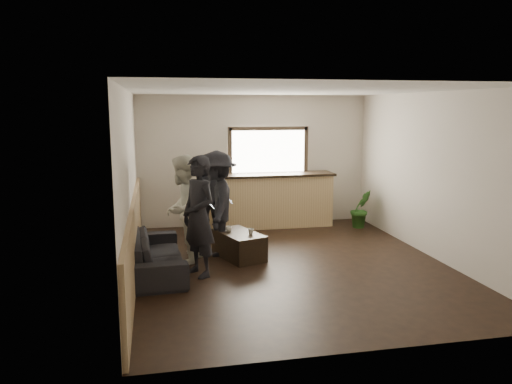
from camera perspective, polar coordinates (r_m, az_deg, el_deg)
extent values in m
cube|color=black|center=(8.26, 3.96, -8.28)|extent=(5.00, 6.00, 0.01)
cube|color=silver|center=(7.87, 4.20, 11.52)|extent=(5.00, 6.00, 0.01)
cube|color=beige|center=(10.84, -0.21, 3.62)|extent=(5.00, 0.01, 2.80)
cube|color=beige|center=(5.17, 13.08, -3.37)|extent=(5.00, 0.01, 2.80)
cube|color=beige|center=(7.66, -14.24, 0.79)|extent=(0.01, 6.00, 2.80)
cube|color=beige|center=(8.94, 19.70, 1.76)|extent=(0.01, 6.00, 2.80)
cube|color=#A4855C|center=(7.83, -13.76, -5.35)|extent=(0.06, 5.90, 1.10)
cube|color=tan|center=(10.72, 1.71, -1.05)|extent=(2.60, 0.60, 1.10)
cube|color=black|center=(10.63, 1.72, 2.00)|extent=(2.70, 0.68, 0.05)
cube|color=white|center=(10.85, 1.39, 4.68)|extent=(1.60, 0.06, 0.90)
cube|color=#3F3326|center=(10.78, 1.44, 7.26)|extent=(1.72, 0.08, 0.08)
cube|color=#3F3326|center=(10.66, -2.99, 4.59)|extent=(0.08, 0.08, 1.06)
cube|color=#3F3326|center=(11.04, 5.70, 4.73)|extent=(0.08, 0.08, 1.06)
imported|color=black|center=(7.95, -11.30, -6.95)|extent=(0.88, 2.05, 0.59)
cube|color=black|center=(8.56, -1.96, -6.08)|extent=(0.85, 1.12, 0.44)
imported|color=silver|center=(8.59, -3.16, -4.21)|extent=(0.12, 0.12, 0.09)
imported|color=silver|center=(8.38, -0.60, -4.53)|extent=(0.12, 0.12, 0.09)
imported|color=#2D6623|center=(10.85, 11.89, -1.90)|extent=(0.49, 0.41, 0.81)
imported|color=black|center=(7.57, -6.56, -2.78)|extent=(0.71, 0.80, 1.84)
cube|color=black|center=(7.66, -5.22, -1.55)|extent=(0.11, 0.11, 0.12)
cube|color=white|center=(7.65, -5.21, -1.53)|extent=(0.10, 0.09, 0.11)
imported|color=beige|center=(8.24, -8.33, -2.00)|extent=(0.96, 1.06, 1.78)
cube|color=black|center=(8.15, -6.88, -1.42)|extent=(0.11, 0.10, 0.12)
cube|color=white|center=(8.14, -6.88, -1.40)|extent=(0.10, 0.09, 0.11)
imported|color=black|center=(8.61, -4.46, -1.31)|extent=(0.80, 1.24, 1.81)
cube|color=black|center=(8.61, -3.00, -0.93)|extent=(0.10, 0.08, 0.12)
cube|color=white|center=(8.60, -2.99, -0.91)|extent=(0.08, 0.07, 0.11)
imported|color=black|center=(9.76, -5.29, -0.65)|extent=(1.00, 0.83, 1.60)
cube|color=black|center=(9.51, -4.51, 2.54)|extent=(0.11, 0.12, 0.12)
cube|color=white|center=(9.50, -4.51, 2.56)|extent=(0.09, 0.10, 0.11)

